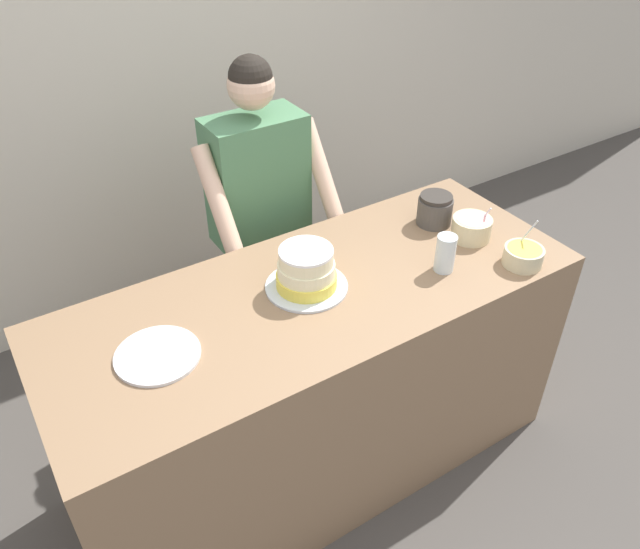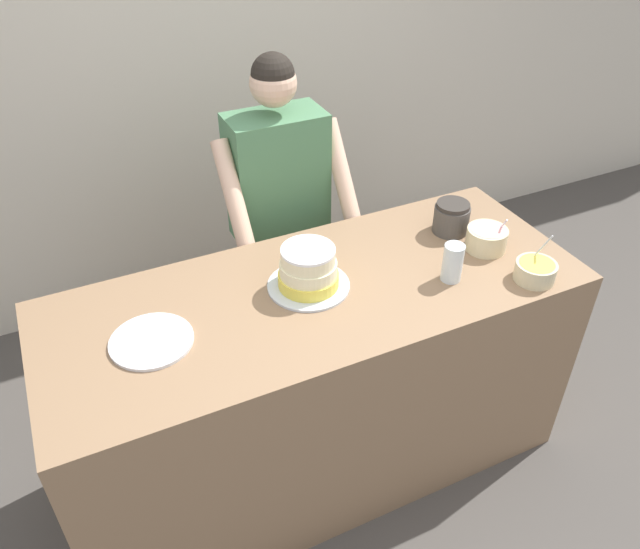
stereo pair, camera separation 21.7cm
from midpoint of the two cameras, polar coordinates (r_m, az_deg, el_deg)
name	(u,v)px [view 2 (the right image)]	position (r m, az deg, el deg)	size (l,w,h in m)	color
ground_plane	(359,526)	(2.75, 5.98, -22.04)	(14.00, 14.00, 0.00)	#4C4742
wall_back	(190,70)	(3.35, -9.92, 17.94)	(10.00, 0.05, 2.60)	beige
counter	(318,382)	(2.58, 2.23, -9.87)	(2.00, 0.78, 0.95)	#8C6B4C
person_baker	(279,200)	(2.80, -1.53, 6.77)	(0.57, 0.46, 1.60)	#2D2D38
cake	(308,270)	(2.23, 1.70, 0.30)	(0.30, 0.30, 0.17)	silver
frosting_bowl_pink	(487,238)	(2.56, 17.35, 3.11)	(0.16, 0.16, 0.14)	beige
frosting_bowl_yellow	(535,271)	(2.46, 21.52, 0.25)	(0.15, 0.15, 0.17)	beige
drinking_glass	(453,263)	(2.34, 14.65, 0.97)	(0.08, 0.08, 0.15)	silver
ceramic_plate	(152,341)	(2.09, -12.31, -6.07)	(0.27, 0.27, 0.01)	silver
stoneware_jar	(451,218)	(2.63, 14.27, 4.99)	(0.15, 0.15, 0.13)	#4C4742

